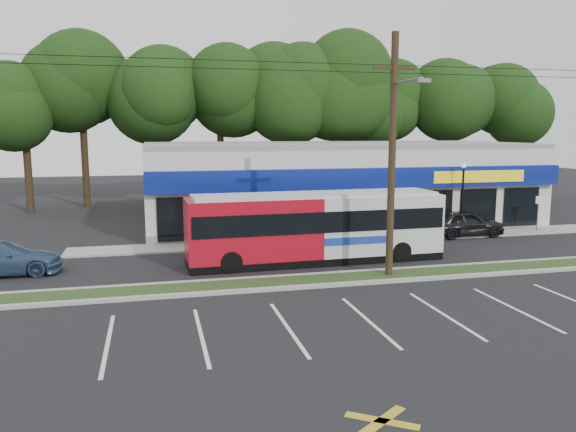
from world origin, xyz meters
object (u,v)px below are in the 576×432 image
(sign_post, at_px, (538,207))
(car_dark, at_px, (464,223))
(metrobus, at_px, (316,225))
(pedestrian_b, at_px, (414,230))
(pedestrian_a, at_px, (355,228))
(utility_pole, at_px, (389,148))
(lamp_post, at_px, (463,190))
(car_blue, at_px, (0,258))

(sign_post, xyz_separation_m, car_dark, (-4.99, -0.07, -0.77))
(metrobus, bearing_deg, pedestrian_b, 14.92)
(pedestrian_a, relative_size, pedestrian_b, 0.80)
(pedestrian_b, bearing_deg, utility_pole, 81.71)
(sign_post, relative_size, pedestrian_a, 1.45)
(sign_post, distance_m, pedestrian_b, 9.61)
(lamp_post, xyz_separation_m, pedestrian_a, (-6.73, -0.30, -1.90))
(lamp_post, xyz_separation_m, car_blue, (-24.00, -3.50, -1.94))
(lamp_post, height_order, car_dark, lamp_post)
(car_blue, relative_size, pedestrian_b, 2.60)
(lamp_post, distance_m, car_dark, 1.91)
(car_dark, relative_size, pedestrian_a, 3.00)
(car_blue, relative_size, pedestrian_a, 3.26)
(sign_post, height_order, car_blue, sign_post)
(lamp_post, distance_m, sign_post, 5.13)
(utility_pole, height_order, car_blue, utility_pole)
(car_blue, bearing_deg, pedestrian_b, -87.64)
(sign_post, height_order, pedestrian_a, sign_post)
(pedestrian_a, bearing_deg, sign_post, 137.12)
(utility_pole, height_order, car_dark, utility_pole)
(car_blue, bearing_deg, utility_pole, -105.80)
(pedestrian_a, bearing_deg, utility_pole, 36.01)
(utility_pole, distance_m, car_blue, 17.08)
(metrobus, bearing_deg, pedestrian_a, 47.73)
(sign_post, xyz_separation_m, metrobus, (-15.18, -4.07, 0.17))
(car_dark, bearing_deg, metrobus, 110.63)
(utility_pole, bearing_deg, pedestrian_b, 53.95)
(car_dark, xyz_separation_m, car_blue, (-24.01, -3.20, -0.06))
(car_dark, bearing_deg, pedestrian_b, 116.88)
(lamp_post, bearing_deg, pedestrian_a, -177.45)
(pedestrian_b, bearing_deg, metrobus, 44.22)
(pedestrian_a, bearing_deg, car_blue, -32.76)
(utility_pole, bearing_deg, car_blue, 164.54)
(metrobus, bearing_deg, car_dark, 19.90)
(lamp_post, relative_size, sign_post, 1.91)
(pedestrian_a, distance_m, pedestrian_b, 3.32)
(lamp_post, height_order, car_blue, lamp_post)
(metrobus, bearing_deg, sign_post, 13.49)
(lamp_post, distance_m, pedestrian_b, 5.29)
(car_dark, distance_m, pedestrian_a, 6.74)
(car_blue, bearing_deg, car_dark, -82.76)
(sign_post, bearing_deg, pedestrian_a, -179.64)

